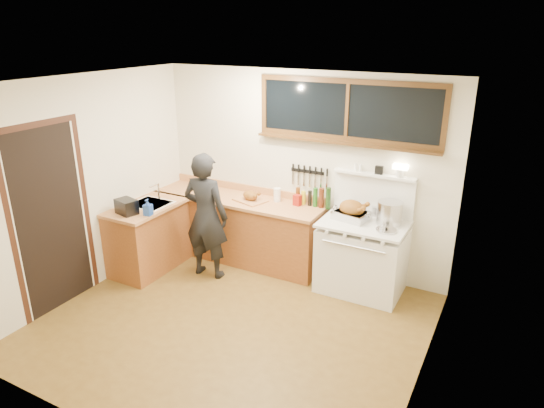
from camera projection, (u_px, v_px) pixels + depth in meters
The scene contains 20 objects.
ground_plane at pixel (232, 325), 5.35m from camera, with size 4.00×3.50×0.02m, color brown.
room_shell at pixel (227, 182), 4.77m from camera, with size 4.10×3.60×2.65m.
counter_back at pixel (238, 228), 6.74m from camera, with size 2.44×0.64×1.00m.
counter_left at pixel (148, 237), 6.45m from camera, with size 0.64×1.09×0.90m.
sink_unit at pixel (151, 208), 6.37m from camera, with size 0.50×0.45×0.37m.
vintage_stove at pixel (362, 255), 5.91m from camera, with size 1.02×0.74×1.58m.
back_window at pixel (347, 118), 5.79m from camera, with size 2.32×0.13×0.77m.
left_doorway at pixel (51, 218), 5.39m from camera, with size 0.02×1.04×2.17m.
knife_strip at pixel (309, 173), 6.27m from camera, with size 0.52×0.03×0.28m.
man at pixel (206, 216), 6.15m from camera, with size 0.63×0.44×1.65m.
soap_bottle at pixel (148, 207), 5.94m from camera, with size 0.10×0.10×0.21m.
toaster at pixel (127, 207), 6.00m from camera, with size 0.30×0.24×0.18m.
cutting_board at pixel (251, 197), 6.44m from camera, with size 0.48×0.41×0.14m.
roast_turkey at pixel (352, 211), 5.82m from camera, with size 0.46×0.38×0.24m.
stockpot at pixel (390, 213), 5.68m from camera, with size 0.31×0.31×0.28m.
saucepan at pixel (378, 211), 5.95m from camera, with size 0.19×0.29×0.12m.
pot_lid at pixel (386, 230), 5.51m from camera, with size 0.24×0.24×0.04m.
coffee_tin at pixel (297, 200), 6.28m from camera, with size 0.11×0.09×0.14m.
pitcher at pixel (277, 195), 6.42m from camera, with size 0.10×0.10×0.18m.
bottle_cluster at pixel (315, 198), 6.23m from camera, with size 0.48×0.07×0.28m.
Camera 1 is at (2.53, -3.81, 3.10)m, focal length 32.00 mm.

